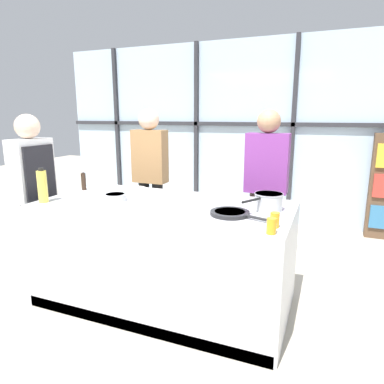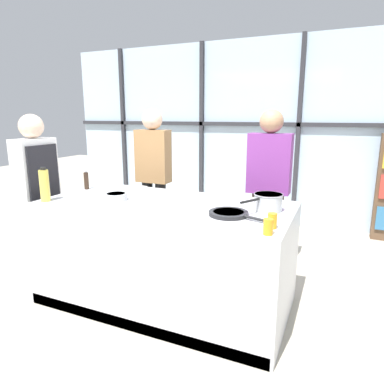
{
  "view_description": "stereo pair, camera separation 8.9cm",
  "coord_description": "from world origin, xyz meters",
  "px_view_note": "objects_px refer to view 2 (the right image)",
  "views": [
    {
      "loc": [
        1.31,
        -2.57,
        1.67
      ],
      "look_at": [
        0.23,
        0.1,
        1.02
      ],
      "focal_mm": 32.0,
      "sensor_mm": 36.0,
      "label": 1
    },
    {
      "loc": [
        1.39,
        -2.54,
        1.67
      ],
      "look_at": [
        0.23,
        0.1,
        1.02
      ],
      "focal_mm": 32.0,
      "sensor_mm": 36.0,
      "label": 2
    }
  ],
  "objects_px": {
    "spectator_far_left": "(153,171)",
    "saucepan": "(268,202)",
    "oil_bottle": "(45,185)",
    "juice_glass_far": "(272,221)",
    "white_plate": "(137,188)",
    "chef": "(38,187)",
    "mixing_bowl": "(116,196)",
    "spectator_center_left": "(269,181)",
    "frying_pan": "(229,213)",
    "pepper_grinder": "(86,180)",
    "juice_glass_near": "(268,227)"
  },
  "relations": [
    {
      "from": "spectator_far_left",
      "to": "saucepan",
      "type": "bearing_deg",
      "value": 149.89
    },
    {
      "from": "oil_bottle",
      "to": "juice_glass_far",
      "type": "xyz_separation_m",
      "value": [
        1.99,
        0.06,
        -0.09
      ]
    },
    {
      "from": "white_plate",
      "to": "oil_bottle",
      "type": "bearing_deg",
      "value": -120.99
    },
    {
      "from": "chef",
      "to": "mixing_bowl",
      "type": "xyz_separation_m",
      "value": [
        0.96,
        -0.0,
        -0.0
      ]
    },
    {
      "from": "spectator_far_left",
      "to": "chef",
      "type": "bearing_deg",
      "value": 57.34
    },
    {
      "from": "spectator_center_left",
      "to": "spectator_far_left",
      "type": "bearing_deg",
      "value": 0.0
    },
    {
      "from": "spectator_center_left",
      "to": "saucepan",
      "type": "bearing_deg",
      "value": 101.08
    },
    {
      "from": "frying_pan",
      "to": "juice_glass_far",
      "type": "height_order",
      "value": "juice_glass_far"
    },
    {
      "from": "spectator_center_left",
      "to": "oil_bottle",
      "type": "relative_size",
      "value": 5.67
    },
    {
      "from": "spectator_far_left",
      "to": "frying_pan",
      "type": "xyz_separation_m",
      "value": [
        1.34,
        -1.17,
        -0.07
      ]
    },
    {
      "from": "pepper_grinder",
      "to": "spectator_far_left",
      "type": "bearing_deg",
      "value": 70.17
    },
    {
      "from": "oil_bottle",
      "to": "spectator_center_left",
      "type": "bearing_deg",
      "value": 39.5
    },
    {
      "from": "chef",
      "to": "juice_glass_far",
      "type": "xyz_separation_m",
      "value": [
        2.4,
        -0.23,
        0.02
      ]
    },
    {
      "from": "spectator_center_left",
      "to": "oil_bottle",
      "type": "bearing_deg",
      "value": 39.5
    },
    {
      "from": "saucepan",
      "to": "chef",
      "type": "bearing_deg",
      "value": -175.25
    },
    {
      "from": "juice_glass_near",
      "to": "frying_pan",
      "type": "bearing_deg",
      "value": 138.88
    },
    {
      "from": "oil_bottle",
      "to": "juice_glass_near",
      "type": "relative_size",
      "value": 2.91
    },
    {
      "from": "spectator_far_left",
      "to": "saucepan",
      "type": "height_order",
      "value": "spectator_far_left"
    },
    {
      "from": "chef",
      "to": "oil_bottle",
      "type": "relative_size",
      "value": 5.51
    },
    {
      "from": "white_plate",
      "to": "oil_bottle",
      "type": "xyz_separation_m",
      "value": [
        -0.46,
        -0.77,
        0.14
      ]
    },
    {
      "from": "frying_pan",
      "to": "juice_glass_near",
      "type": "distance_m",
      "value": 0.47
    },
    {
      "from": "white_plate",
      "to": "mixing_bowl",
      "type": "distance_m",
      "value": 0.49
    },
    {
      "from": "oil_bottle",
      "to": "pepper_grinder",
      "type": "relative_size",
      "value": 1.52
    },
    {
      "from": "spectator_far_left",
      "to": "mixing_bowl",
      "type": "relative_size",
      "value": 8.62
    },
    {
      "from": "saucepan",
      "to": "oil_bottle",
      "type": "xyz_separation_m",
      "value": [
        -1.87,
        -0.48,
        0.07
      ]
    },
    {
      "from": "oil_bottle",
      "to": "chef",
      "type": "bearing_deg",
      "value": 144.81
    },
    {
      "from": "saucepan",
      "to": "juice_glass_near",
      "type": "height_order",
      "value": "saucepan"
    },
    {
      "from": "frying_pan",
      "to": "chef",
      "type": "bearing_deg",
      "value": 178.31
    },
    {
      "from": "white_plate",
      "to": "juice_glass_far",
      "type": "height_order",
      "value": "juice_glass_far"
    },
    {
      "from": "pepper_grinder",
      "to": "juice_glass_near",
      "type": "relative_size",
      "value": 1.92
    },
    {
      "from": "mixing_bowl",
      "to": "oil_bottle",
      "type": "distance_m",
      "value": 0.63
    },
    {
      "from": "saucepan",
      "to": "white_plate",
      "type": "distance_m",
      "value": 1.44
    },
    {
      "from": "frying_pan",
      "to": "pepper_grinder",
      "type": "xyz_separation_m",
      "value": [
        -1.65,
        0.32,
        0.08
      ]
    },
    {
      "from": "saucepan",
      "to": "pepper_grinder",
      "type": "xyz_separation_m",
      "value": [
        -1.88,
        0.07,
        0.02
      ]
    },
    {
      "from": "spectator_far_left",
      "to": "white_plate",
      "type": "height_order",
      "value": "spectator_far_left"
    },
    {
      "from": "frying_pan",
      "to": "white_plate",
      "type": "relative_size",
      "value": 2.23
    },
    {
      "from": "spectator_far_left",
      "to": "frying_pan",
      "type": "height_order",
      "value": "spectator_far_left"
    },
    {
      "from": "pepper_grinder",
      "to": "juice_glass_near",
      "type": "xyz_separation_m",
      "value": [
        2.0,
        -0.63,
        -0.04
      ]
    },
    {
      "from": "pepper_grinder",
      "to": "juice_glass_far",
      "type": "height_order",
      "value": "pepper_grinder"
    },
    {
      "from": "spectator_far_left",
      "to": "saucepan",
      "type": "xyz_separation_m",
      "value": [
        1.58,
        -0.92,
        -0.01
      ]
    },
    {
      "from": "mixing_bowl",
      "to": "saucepan",
      "type": "bearing_deg",
      "value": 8.35
    },
    {
      "from": "saucepan",
      "to": "mixing_bowl",
      "type": "xyz_separation_m",
      "value": [
        -1.33,
        -0.19,
        -0.04
      ]
    },
    {
      "from": "mixing_bowl",
      "to": "oil_bottle",
      "type": "height_order",
      "value": "oil_bottle"
    },
    {
      "from": "juice_glass_far",
      "to": "spectator_far_left",
      "type": "bearing_deg",
      "value": 141.74
    },
    {
      "from": "saucepan",
      "to": "oil_bottle",
      "type": "distance_m",
      "value": 1.94
    },
    {
      "from": "mixing_bowl",
      "to": "white_plate",
      "type": "bearing_deg",
      "value": 100.57
    },
    {
      "from": "pepper_grinder",
      "to": "juice_glass_near",
      "type": "height_order",
      "value": "pepper_grinder"
    },
    {
      "from": "frying_pan",
      "to": "juice_glass_near",
      "type": "height_order",
      "value": "juice_glass_near"
    },
    {
      "from": "spectator_far_left",
      "to": "white_plate",
      "type": "bearing_deg",
      "value": 104.55
    },
    {
      "from": "spectator_far_left",
      "to": "white_plate",
      "type": "xyz_separation_m",
      "value": [
        0.16,
        -0.63,
        -0.08
      ]
    }
  ]
}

